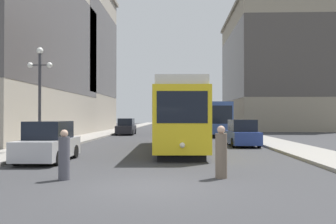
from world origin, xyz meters
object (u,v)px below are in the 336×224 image
object	(u,v)px
transit_bus	(213,117)
pedestrian_crossing_far	(221,154)
parked_car_left_near	(126,127)
pedestrian_crossing_near	(64,156)
streetcar	(178,115)
lamp_post_left_near	(40,83)
parked_car_right_far	(242,134)
parked_car_left_mid	(48,143)

from	to	relation	value
transit_bus	pedestrian_crossing_far	bearing A→B (deg)	-96.01
parked_car_left_near	pedestrian_crossing_near	bearing A→B (deg)	-86.85
streetcar	lamp_post_left_near	world-z (taller)	lamp_post_left_near
parked_car_right_far	lamp_post_left_near	xyz separation A→B (m)	(-12.14, -4.91, 3.08)
pedestrian_crossing_far	pedestrian_crossing_near	bearing A→B (deg)	13.58
lamp_post_left_near	transit_bus	bearing A→B (deg)	59.12
pedestrian_crossing_near	lamp_post_left_near	xyz separation A→B (m)	(-4.12, 8.19, 3.17)
streetcar	parked_car_left_near	distance (m)	18.55
parked_car_left_near	pedestrian_crossing_far	size ratio (longest dim) A/B	2.79
transit_bus	lamp_post_left_near	xyz separation A→B (m)	(-11.53, -19.28, 1.97)
parked_car_left_near	parked_car_right_far	bearing A→B (deg)	-56.58
streetcar	pedestrian_crossing_near	size ratio (longest dim) A/B	7.93
streetcar	pedestrian_crossing_far	bearing A→B (deg)	-83.30
parked_car_left_mid	parked_car_right_far	xyz separation A→B (m)	(10.24, 8.59, 0.00)
parked_car_right_far	pedestrian_crossing_far	world-z (taller)	parked_car_right_far
transit_bus	pedestrian_crossing_near	world-z (taller)	transit_bus
pedestrian_crossing_far	parked_car_left_near	bearing A→B (deg)	-66.69
parked_car_right_far	lamp_post_left_near	bearing A→B (deg)	20.38
parked_car_left_mid	pedestrian_crossing_near	bearing A→B (deg)	-64.94
parked_car_right_far	parked_car_left_mid	bearing A→B (deg)	38.34
parked_car_right_far	pedestrian_crossing_far	xyz separation A→B (m)	(-2.94, -12.64, -0.04)
transit_bus	parked_car_right_far	xyz separation A→B (m)	(0.61, -14.37, -1.10)
parked_car_left_near	parked_car_left_mid	world-z (taller)	same
parked_car_right_far	transit_bus	bearing A→B (deg)	-89.20
pedestrian_crossing_far	streetcar	bearing A→B (deg)	-73.36
parked_car_left_mid	pedestrian_crossing_near	xyz separation A→B (m)	(2.22, -4.51, -0.09)
pedestrian_crossing_near	lamp_post_left_near	distance (m)	9.70
transit_bus	streetcar	bearing A→B (deg)	-103.39
pedestrian_crossing_far	parked_car_right_far	bearing A→B (deg)	-94.73
parked_car_left_near	pedestrian_crossing_far	world-z (taller)	parked_car_left_near
pedestrian_crossing_near	pedestrian_crossing_far	world-z (taller)	pedestrian_crossing_far
transit_bus	parked_car_left_mid	distance (m)	24.92
parked_car_left_near	pedestrian_crossing_near	size ratio (longest dim) A/B	2.99
streetcar	parked_car_left_mid	xyz separation A→B (m)	(-5.88, -5.76, -1.26)
lamp_post_left_near	parked_car_left_mid	bearing A→B (deg)	-62.69
parked_car_left_mid	transit_bus	bearing A→B (deg)	66.14
parked_car_left_near	parked_car_left_mid	bearing A→B (deg)	-91.41
streetcar	transit_bus	size ratio (longest dim) A/B	1.09
parked_car_right_far	pedestrian_crossing_near	world-z (taller)	parked_car_right_far
lamp_post_left_near	pedestrian_crossing_far	bearing A→B (deg)	-40.03
parked_car_left_mid	pedestrian_crossing_near	distance (m)	5.03
parked_car_right_far	streetcar	bearing A→B (deg)	31.31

